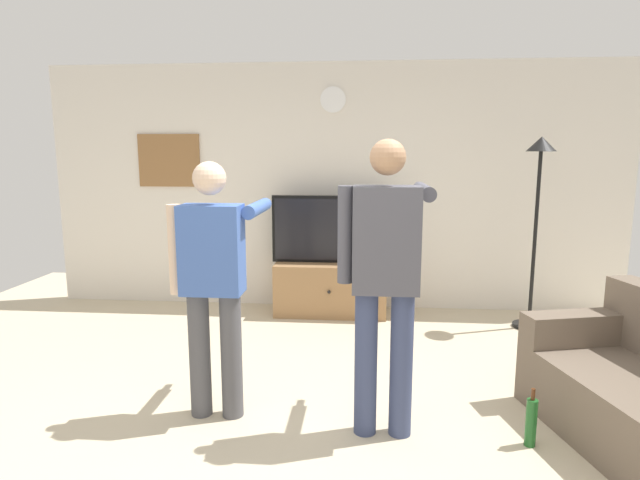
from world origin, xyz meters
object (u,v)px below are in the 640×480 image
at_px(person_standing_nearer_lamp, 214,276).
at_px(person_standing_nearer_couch, 385,272).
at_px(television, 331,229).
at_px(floor_lamp, 538,193).
at_px(tv_stand, 331,288).
at_px(beverage_bottle, 531,422).
at_px(framed_picture, 169,160).
at_px(wall_clock, 333,100).

distance_m(person_standing_nearer_lamp, person_standing_nearer_couch, 1.11).
xyz_separation_m(television, floor_lamp, (2.02, -0.33, 0.43)).
xyz_separation_m(tv_stand, television, (0.00, 0.05, 0.64)).
relative_size(television, beverage_bottle, 3.51).
distance_m(tv_stand, framed_picture, 2.32).
height_order(tv_stand, person_standing_nearer_couch, person_standing_nearer_couch).
bearing_deg(person_standing_nearer_lamp, beverage_bottle, -6.32).
xyz_separation_m(wall_clock, framed_picture, (-1.85, 0.00, -0.65)).
bearing_deg(floor_lamp, wall_clock, 164.30).
distance_m(floor_lamp, person_standing_nearer_couch, 2.64).
height_order(person_standing_nearer_lamp, beverage_bottle, person_standing_nearer_lamp).
height_order(television, person_standing_nearer_lamp, person_standing_nearer_lamp).
bearing_deg(tv_stand, television, 90.00).
distance_m(tv_stand, wall_clock, 2.04).
xyz_separation_m(floor_lamp, person_standing_nearer_lamp, (-2.63, -1.99, -0.40)).
distance_m(tv_stand, person_standing_nearer_couch, 2.57).
distance_m(tv_stand, television, 0.64).
bearing_deg(framed_picture, person_standing_nearer_couch, -49.14).
bearing_deg(framed_picture, television, -7.66).
height_order(floor_lamp, beverage_bottle, floor_lamp).
bearing_deg(person_standing_nearer_couch, television, 101.23).
distance_m(tv_stand, floor_lamp, 2.31).
bearing_deg(television, wall_clock, 90.00).
relative_size(wall_clock, person_standing_nearer_couch, 0.15).
bearing_deg(television, person_standing_nearer_lamp, -104.72).
height_order(television, wall_clock, wall_clock).
xyz_separation_m(wall_clock, beverage_bottle, (1.37, -2.78, -2.15)).
bearing_deg(wall_clock, tv_stand, -90.00).
xyz_separation_m(television, framed_picture, (-1.85, 0.25, 0.73)).
distance_m(person_standing_nearer_couch, beverage_bottle, 1.25).
xyz_separation_m(framed_picture, floor_lamp, (3.87, -0.57, -0.30)).
bearing_deg(person_standing_nearer_lamp, person_standing_nearer_couch, -7.13).
height_order(television, framed_picture, framed_picture).
distance_m(framed_picture, person_standing_nearer_couch, 3.62).
bearing_deg(person_standing_nearer_lamp, floor_lamp, 37.09).
xyz_separation_m(wall_clock, person_standing_nearer_couch, (0.49, -2.70, -1.27)).
bearing_deg(tv_stand, wall_clock, 90.00).
xyz_separation_m(tv_stand, floor_lamp, (2.02, -0.28, 1.07)).
distance_m(television, person_standing_nearer_couch, 2.50).
bearing_deg(person_standing_nearer_lamp, television, 75.28).
bearing_deg(beverage_bottle, floor_lamp, 73.41).
bearing_deg(tv_stand, framed_picture, 170.94).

